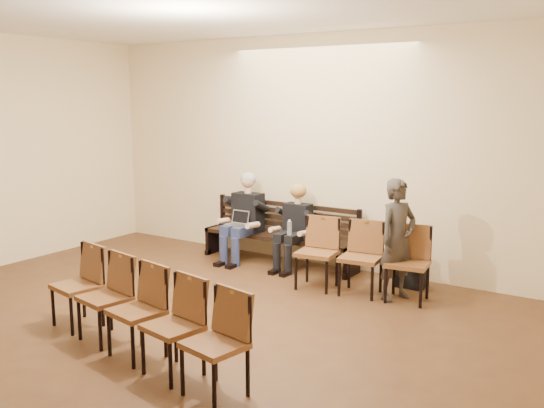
{
  "coord_description": "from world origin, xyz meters",
  "views": [
    {
      "loc": [
        4.42,
        -3.09,
        2.56
      ],
      "look_at": [
        -0.24,
        4.05,
        1.05
      ],
      "focal_mm": 40.0,
      "sensor_mm": 36.0,
      "label": 1
    }
  ],
  "objects": [
    {
      "name": "bag",
      "position": [
        1.66,
        4.62,
        0.14
      ],
      "size": [
        0.38,
        0.26,
        0.28
      ],
      "primitive_type": "cube",
      "rotation": [
        0.0,
        0.0,
        0.01
      ],
      "color": "black",
      "rests_on": "ground"
    },
    {
      "name": "chair_row_back",
      "position": [
        0.17,
        0.96,
        0.46
      ],
      "size": [
        2.89,
        1.03,
        0.93
      ],
      "primitive_type": "cube",
      "rotation": [
        0.0,
        0.0,
        -0.19
      ],
      "color": "brown",
      "rests_on": "ground"
    },
    {
      "name": "seated_man",
      "position": [
        -1.08,
        4.53,
        0.7
      ],
      "size": [
        0.58,
        0.81,
        1.4
      ],
      "primitive_type": null,
      "color": "black",
      "rests_on": "ground"
    },
    {
      "name": "water_bottle",
      "position": [
        -0.08,
        4.27,
        0.57
      ],
      "size": [
        0.07,
        0.07,
        0.23
      ],
      "primitive_type": "cylinder",
      "rotation": [
        0.0,
        0.0,
        -0.02
      ],
      "color": "silver",
      "rests_on": "bench"
    },
    {
      "name": "laptop",
      "position": [
        -1.09,
        4.31,
        0.56
      ],
      "size": [
        0.36,
        0.32,
        0.23
      ],
      "primitive_type": "cube",
      "rotation": [
        0.0,
        0.0,
        -0.25
      ],
      "color": "silver",
      "rests_on": "bench"
    },
    {
      "name": "bench",
      "position": [
        -0.51,
        4.65,
        0.23
      ],
      "size": [
        2.6,
        0.9,
        0.45
      ],
      "primitive_type": "cube",
      "color": "black",
      "rests_on": "ground"
    },
    {
      "name": "room_walls",
      "position": [
        0.0,
        0.79,
        2.54
      ],
      "size": [
        8.02,
        10.01,
        3.51
      ],
      "color": "beige",
      "rests_on": "ground"
    },
    {
      "name": "passerby",
      "position": [
        1.66,
        4.05,
        0.9
      ],
      "size": [
        0.66,
        0.77,
        1.79
      ],
      "primitive_type": "imported",
      "rotation": [
        0.0,
        0.0,
        1.15
      ],
      "color": "#36302C",
      "rests_on": "ground"
    },
    {
      "name": "seated_woman",
      "position": [
        -0.16,
        4.53,
        0.59
      ],
      "size": [
        0.5,
        0.7,
        1.17
      ],
      "primitive_type": null,
      "color": "black",
      "rests_on": "ground"
    },
    {
      "name": "ground",
      "position": [
        0.0,
        0.0,
        0.0
      ],
      "size": [
        10.0,
        10.0,
        0.0
      ],
      "primitive_type": "plane",
      "color": "#53361C",
      "rests_on": "ground"
    },
    {
      "name": "chair_row_front",
      "position": [
        1.2,
        3.95,
        0.48
      ],
      "size": [
        1.79,
        0.75,
        0.97
      ],
      "primitive_type": "cube",
      "rotation": [
        0.0,
        0.0,
        0.13
      ],
      "color": "brown",
      "rests_on": "ground"
    }
  ]
}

